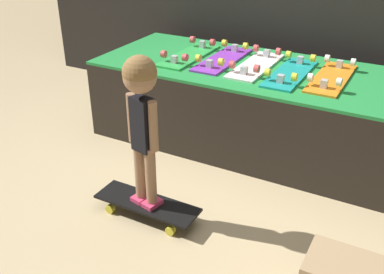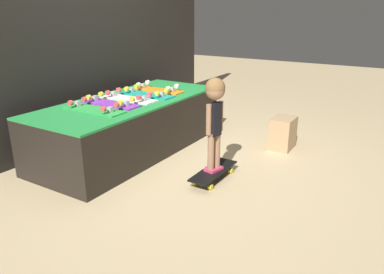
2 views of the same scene
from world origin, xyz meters
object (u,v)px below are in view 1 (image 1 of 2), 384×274
at_px(skateboard_green_on_rack, 189,54).
at_px(skateboard_on_floor, 147,205).
at_px(skateboard_white_on_rack, 256,64).
at_px(child, 141,105).
at_px(skateboard_teal_on_rack, 291,72).
at_px(skateboard_orange_on_rack, 332,77).
at_px(skateboard_purple_on_rack, 223,58).

height_order(skateboard_green_on_rack, skateboard_on_floor, skateboard_green_on_rack).
relative_size(skateboard_white_on_rack, child, 0.76).
height_order(skateboard_white_on_rack, skateboard_on_floor, skateboard_white_on_rack).
height_order(skateboard_teal_on_rack, child, child).
distance_m(skateboard_green_on_rack, skateboard_orange_on_rack, 1.04).
bearing_deg(skateboard_orange_on_rack, skateboard_on_floor, -121.46).
distance_m(skateboard_green_on_rack, skateboard_purple_on_rack, 0.26).
relative_size(skateboard_purple_on_rack, child, 0.76).
distance_m(skateboard_white_on_rack, skateboard_on_floor, 1.26).
bearing_deg(skateboard_white_on_rack, child, -98.86).
xyz_separation_m(skateboard_green_on_rack, skateboard_teal_on_rack, (0.78, -0.02, 0.00)).
relative_size(skateboard_green_on_rack, skateboard_orange_on_rack, 1.00).
bearing_deg(skateboard_green_on_rack, skateboard_teal_on_rack, -1.66).
distance_m(skateboard_purple_on_rack, skateboard_teal_on_rack, 0.52).
relative_size(skateboard_purple_on_rack, skateboard_teal_on_rack, 1.00).
distance_m(skateboard_green_on_rack, skateboard_white_on_rack, 0.52).
bearing_deg(skateboard_white_on_rack, skateboard_orange_on_rack, 0.32).
distance_m(skateboard_purple_on_rack, skateboard_white_on_rack, 0.26).
bearing_deg(skateboard_purple_on_rack, skateboard_orange_on_rack, -0.80).
distance_m(skateboard_teal_on_rack, skateboard_on_floor, 1.29).
height_order(skateboard_purple_on_rack, skateboard_white_on_rack, same).
distance_m(skateboard_white_on_rack, skateboard_teal_on_rack, 0.26).
relative_size(skateboard_green_on_rack, skateboard_on_floor, 1.06).
bearing_deg(skateboard_on_floor, child, -90.00).
bearing_deg(skateboard_on_floor, skateboard_teal_on_rack, 68.29).
relative_size(skateboard_teal_on_rack, skateboard_on_floor, 1.06).
xyz_separation_m(skateboard_purple_on_rack, skateboard_orange_on_rack, (0.78, -0.01, 0.00)).
height_order(skateboard_teal_on_rack, skateboard_orange_on_rack, same).
bearing_deg(skateboard_green_on_rack, skateboard_white_on_rack, 1.70).
relative_size(skateboard_on_floor, child, 0.72).
bearing_deg(skateboard_teal_on_rack, skateboard_orange_on_rack, 8.95).
bearing_deg(skateboard_orange_on_rack, skateboard_white_on_rack, -179.68).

